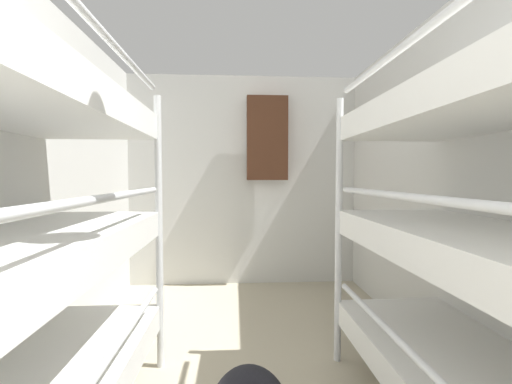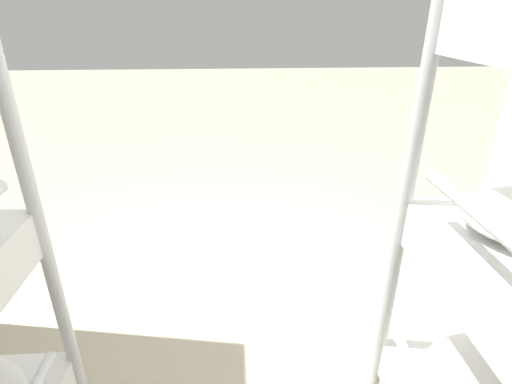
% 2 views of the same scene
% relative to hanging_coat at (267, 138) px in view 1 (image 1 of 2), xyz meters
% --- Properties ---
extents(wall_right, '(0.06, 4.26, 2.32)m').
position_rel_hanging_coat_xyz_m(wall_right, '(1.03, -1.95, -0.46)').
color(wall_right, silver).
rests_on(wall_right, ground_plane).
extents(wall_back, '(2.64, 0.06, 2.32)m').
position_rel_hanging_coat_xyz_m(wall_back, '(-0.26, 0.15, -0.46)').
color(wall_back, silver).
rests_on(wall_back, ground_plane).
extents(hanging_coat, '(0.44, 0.12, 0.90)m').
position_rel_hanging_coat_xyz_m(hanging_coat, '(0.00, 0.00, 0.00)').
color(hanging_coat, '#472819').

